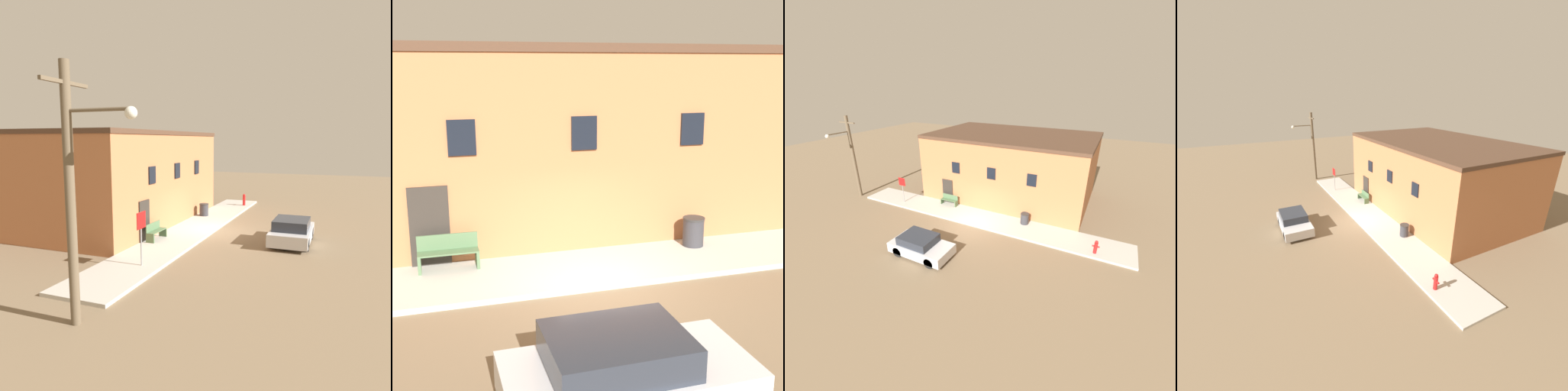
% 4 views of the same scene
% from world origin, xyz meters
% --- Properties ---
extents(ground_plane, '(80.00, 80.00, 0.00)m').
position_xyz_m(ground_plane, '(0.00, 0.00, 0.00)').
color(ground_plane, '#7A664C').
extents(sidewalk, '(21.78, 2.61, 0.14)m').
position_xyz_m(sidewalk, '(0.00, 1.31, 0.07)').
color(sidewalk, '#BCB7AD').
rests_on(sidewalk, ground).
extents(brick_building, '(13.79, 8.77, 5.72)m').
position_xyz_m(brick_building, '(0.41, 6.94, 2.86)').
color(brick_building, '#B26B42').
rests_on(brick_building, ground).
extents(bench, '(1.50, 0.44, 0.88)m').
position_xyz_m(bench, '(-3.29, 2.16, 0.57)').
color(bench, '#4C6B47').
rests_on(bench, sidewalk).
extents(trash_bin, '(0.62, 0.62, 0.82)m').
position_xyz_m(trash_bin, '(3.47, 2.00, 0.55)').
color(trash_bin, '#333338').
rests_on(trash_bin, sidewalk).
extents(parked_car, '(3.82, 1.89, 1.29)m').
position_xyz_m(parked_car, '(-1.03, -4.37, 0.63)').
color(parked_car, black).
rests_on(parked_car, ground).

